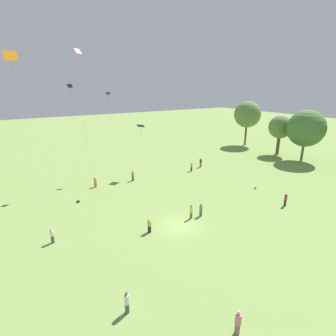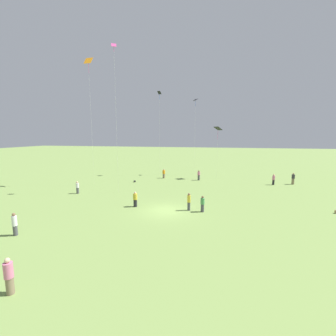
# 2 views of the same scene
# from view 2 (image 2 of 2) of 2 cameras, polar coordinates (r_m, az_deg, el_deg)

# --- Properties ---
(ground_plane) EXTENTS (240.00, 240.00, 0.00)m
(ground_plane) POSITION_cam_2_polar(r_m,az_deg,el_deg) (22.67, -0.44, -10.77)
(ground_plane) COLOR #7A994C
(person_0) EXTENTS (0.43, 0.43, 1.74)m
(person_0) POSITION_cam_2_polar(r_m,az_deg,el_deg) (20.59, -34.40, -11.69)
(person_0) COLOR #4C4C51
(person_0) RESTS_ON ground_plane
(person_1) EXTENTS (0.54, 0.54, 1.60)m
(person_1) POSITION_cam_2_polar(r_m,az_deg,el_deg) (22.34, 8.75, -9.02)
(person_1) COLOR #4C4C51
(person_1) RESTS_ON ground_plane
(person_3) EXTENTS (0.43, 0.43, 1.59)m
(person_3) POSITION_cam_2_polar(r_m,az_deg,el_deg) (31.06, -22.01, -4.62)
(person_3) COLOR #4C4C51
(person_3) RESTS_ON ground_plane
(person_4) EXTENTS (0.54, 0.54, 1.81)m
(person_4) POSITION_cam_2_polar(r_m,az_deg,el_deg) (13.78, -35.38, -21.50)
(person_4) COLOR #847056
(person_4) RESTS_ON ground_plane
(person_5) EXTENTS (0.53, 0.53, 1.76)m
(person_5) POSITION_cam_2_polar(r_m,az_deg,el_deg) (39.11, 29.18, -2.41)
(person_5) COLOR #847056
(person_5) RESTS_ON ground_plane
(person_6) EXTENTS (0.61, 0.61, 1.61)m
(person_6) POSITION_cam_2_polar(r_m,az_deg,el_deg) (39.11, -1.07, -1.46)
(person_6) COLOR #847056
(person_6) RESTS_ON ground_plane
(person_7) EXTENTS (0.43, 0.43, 1.64)m
(person_7) POSITION_cam_2_polar(r_m,az_deg,el_deg) (37.39, 25.22, -2.67)
(person_7) COLOR #232328
(person_7) RESTS_ON ground_plane
(person_8) EXTENTS (0.61, 0.61, 1.61)m
(person_8) POSITION_cam_2_polar(r_m,az_deg,el_deg) (23.88, -8.33, -7.89)
(person_8) COLOR #232328
(person_8) RESTS_ON ground_plane
(person_9) EXTENTS (0.46, 0.46, 1.76)m
(person_9) POSITION_cam_2_polar(r_m,az_deg,el_deg) (22.57, 5.32, -8.51)
(person_9) COLOR #4C4C51
(person_9) RESTS_ON ground_plane
(person_11) EXTENTS (0.45, 0.45, 1.68)m
(person_11) POSITION_cam_2_polar(r_m,az_deg,el_deg) (37.63, 7.82, -1.87)
(person_11) COLOR #4C4C51
(person_11) RESTS_ON ground_plane
(kite_1) EXTENTS (0.74, 0.82, 15.30)m
(kite_1) POSITION_cam_2_polar(r_m,az_deg,el_deg) (42.47, -2.20, 17.02)
(kite_1) COLOR black
(kite_1) RESTS_ON ground_plane
(kite_2) EXTENTS (0.75, 1.18, 18.26)m
(kite_2) POSITION_cam_2_polar(r_m,az_deg,el_deg) (36.40, -19.52, 23.28)
(kite_2) COLOR orange
(kite_2) RESTS_ON ground_plane
(kite_3) EXTENTS (0.65, 0.73, 18.43)m
(kite_3) POSITION_cam_2_polar(r_m,az_deg,el_deg) (30.86, -13.48, 24.65)
(kite_3) COLOR #E54C99
(kite_3) RESTS_ON ground_plane
(kite_4) EXTENTS (1.60, 1.60, 8.86)m
(kite_4) POSITION_cam_2_polar(r_m,az_deg,el_deg) (39.25, 12.57, 9.49)
(kite_4) COLOR black
(kite_4) RESTS_ON ground_plane
(kite_5) EXTENTS (0.95, 0.97, 14.03)m
(kite_5) POSITION_cam_2_polar(r_m,az_deg,el_deg) (43.01, 6.96, 15.60)
(kite_5) COLOR black
(kite_5) RESTS_ON ground_plane
(picnic_bag_1) EXTENTS (0.45, 0.42, 0.25)m
(picnic_bag_1) POSITION_cam_2_polar(r_m,az_deg,el_deg) (36.32, -8.46, -3.37)
(picnic_bag_1) COLOR #262628
(picnic_bag_1) RESTS_ON ground_plane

